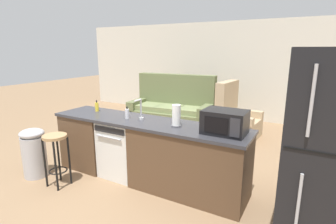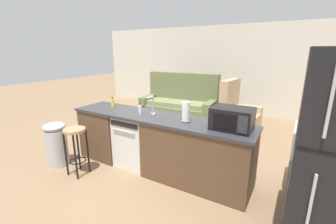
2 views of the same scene
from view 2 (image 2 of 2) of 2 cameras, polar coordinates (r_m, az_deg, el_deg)
name	(u,v)px [view 2 (image 2 of 2)]	position (r m, az deg, el deg)	size (l,w,h in m)	color
ground_plane	(150,167)	(3.83, -4.69, -13.76)	(24.00, 24.00, 0.00)	#896B4C
wall_back	(238,70)	(7.13, 17.44, 10.14)	(10.00, 0.06, 2.60)	silver
kitchen_counter	(162,147)	(3.52, -1.62, -8.79)	(2.94, 0.66, 0.90)	brown
dishwasher	(137,140)	(3.78, -7.95, -7.15)	(0.58, 0.61, 0.84)	silver
stove_range	(323,164)	(3.57, 34.71, -10.80)	(0.76, 0.68, 0.90)	#A8AAB2
microwave	(232,119)	(2.91, 15.99, -1.61)	(0.50, 0.37, 0.28)	black
sink_faucet	(152,107)	(3.42, -4.00, 1.30)	(0.07, 0.18, 0.30)	silver
paper_towel_roll	(186,112)	(3.11, 4.59, -0.01)	(0.14, 0.14, 0.28)	#4C4C51
soap_bottle	(140,109)	(3.53, -7.09, 0.68)	(0.06, 0.06, 0.18)	silver
dish_soap_bottle	(113,103)	(4.08, -13.90, 2.35)	(0.06, 0.06, 0.18)	yellow
bar_stool	(76,142)	(3.68, -22.42, -6.98)	(0.32, 0.32, 0.74)	tan
trash_bin	(56,143)	(4.17, -26.51, -7.16)	(0.35, 0.35, 0.74)	#B7B7BC
couch	(180,105)	(6.23, 3.08, 1.71)	(2.07, 1.07, 1.27)	#667047
armchair	(236,115)	(5.66, 16.95, -0.83)	(0.87, 0.91, 1.20)	tan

